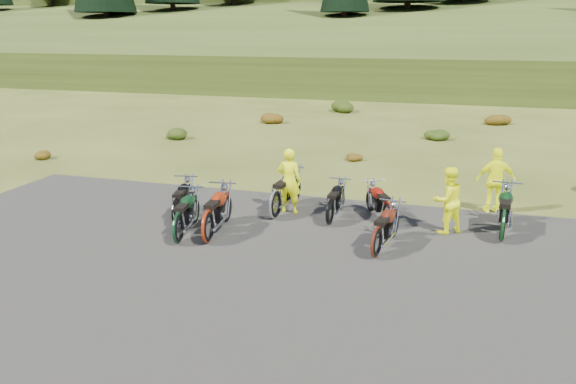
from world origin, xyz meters
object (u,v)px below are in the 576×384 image
(motorcycle_0, at_px, (177,227))
(motorcycle_3, at_px, (275,219))
(motorcycle_7, at_px, (501,242))
(person_middle, at_px, (289,182))

(motorcycle_0, distance_m, motorcycle_3, 2.61)
(motorcycle_0, xyz_separation_m, motorcycle_7, (7.98, 1.26, 0.00))
(motorcycle_3, distance_m, person_middle, 1.10)
(motorcycle_7, bearing_deg, motorcycle_3, 94.68)
(person_middle, bearing_deg, motorcycle_7, 173.36)
(motorcycle_0, xyz_separation_m, person_middle, (2.47, 1.90, 0.91))
(motorcycle_0, relative_size, motorcycle_3, 0.90)
(person_middle, bearing_deg, motorcycle_3, 70.05)
(motorcycle_0, bearing_deg, motorcycle_3, -72.15)
(motorcycle_0, distance_m, person_middle, 3.24)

